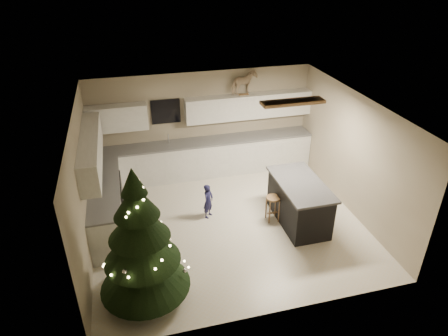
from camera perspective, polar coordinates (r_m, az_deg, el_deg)
The scene contains 8 objects.
ground_plane at distance 8.59m, azimuth 0.59°, elevation -7.83°, with size 5.50×5.50×0.00m, color beige.
room_shell at distance 7.69m, azimuth 0.82°, elevation 2.73°, with size 5.52×5.02×2.61m.
cabinetry at distance 9.42m, azimuth -7.36°, elevation 0.93°, with size 5.50×3.20×2.00m.
island at distance 8.53m, azimuth 10.66°, elevation -4.79°, with size 0.90×1.70×0.95m.
bar_stool at distance 8.50m, azimuth 7.02°, elevation -4.96°, with size 0.30×0.30×0.57m.
christmas_tree at distance 6.52m, azimuth -11.72°, elevation -11.14°, with size 1.53×1.48×2.45m.
toddler at distance 8.57m, azimuth -2.26°, elevation -4.74°, with size 0.29×0.19×0.79m, color #15153C.
rocking_horse at distance 9.83m, azimuth 2.87°, elevation 12.04°, with size 0.72×0.54×0.57m.
Camera 1 is at (-1.82, -6.65, 5.13)m, focal length 32.00 mm.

